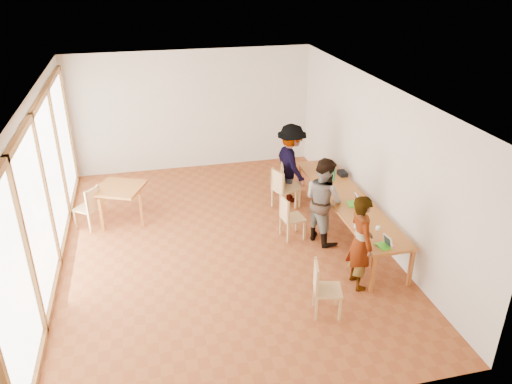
{
  "coord_description": "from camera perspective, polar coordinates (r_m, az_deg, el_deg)",
  "views": [
    {
      "loc": [
        -1.24,
        -8.15,
        5.06
      ],
      "look_at": [
        0.66,
        -0.13,
        1.1
      ],
      "focal_mm": 35.0,
      "sensor_mm": 36.0,
      "label": 1
    }
  ],
  "objects": [
    {
      "name": "ceiling",
      "position": [
        8.49,
        -4.63,
        11.68
      ],
      "size": [
        6.0,
        8.0,
        0.04
      ],
      "primitive_type": "cube",
      "color": "white",
      "rests_on": "wall_back"
    },
    {
      "name": "laptop_mid",
      "position": [
        9.62,
        11.22,
        -1.11
      ],
      "size": [
        0.25,
        0.27,
        0.21
      ],
      "rotation": [
        0.0,
        0.0,
        -0.17
      ],
      "color": "#45CE24",
      "rests_on": "communal_table"
    },
    {
      "name": "ground",
      "position": [
        9.67,
        -4.0,
        -5.96
      ],
      "size": [
        8.0,
        8.0,
        0.0
      ],
      "primitive_type": "plane",
      "color": "brown",
      "rests_on": "ground"
    },
    {
      "name": "person_near",
      "position": [
        8.29,
        11.87,
        -5.63
      ],
      "size": [
        0.4,
        0.61,
        1.66
      ],
      "primitive_type": "imported",
      "rotation": [
        0.0,
        0.0,
        1.58
      ],
      "color": "gray",
      "rests_on": "ground"
    },
    {
      "name": "communal_table",
      "position": [
        9.89,
        10.39,
        -0.94
      ],
      "size": [
        0.8,
        4.0,
        0.75
      ],
      "color": "#AC5726",
      "rests_on": "ground"
    },
    {
      "name": "side_table",
      "position": [
        10.58,
        -15.33,
        0.15
      ],
      "size": [
        0.9,
        0.9,
        0.75
      ],
      "rotation": [
        0.0,
        0.0,
        -0.41
      ],
      "color": "#AC5726",
      "rests_on": "ground"
    },
    {
      "name": "clear_glass",
      "position": [
        8.83,
        11.37,
        -3.78
      ],
      "size": [
        0.07,
        0.07,
        0.09
      ],
      "primitive_type": "cylinder",
      "color": "silver",
      "rests_on": "communal_table"
    },
    {
      "name": "chair_far",
      "position": [
        10.71,
        2.87,
        0.79
      ],
      "size": [
        0.55,
        0.55,
        0.49
      ],
      "rotation": [
        0.0,
        0.0,
        0.38
      ],
      "color": "tan",
      "rests_on": "ground"
    },
    {
      "name": "chair_spare",
      "position": [
        10.48,
        -18.44,
        -1.26
      ],
      "size": [
        0.58,
        0.58,
        0.48
      ],
      "rotation": [
        0.0,
        0.0,
        2.51
      ],
      "color": "tan",
      "rests_on": "ground"
    },
    {
      "name": "yellow_mug",
      "position": [
        10.81,
        7.94,
        2.16
      ],
      "size": [
        0.14,
        0.14,
        0.09
      ],
      "primitive_type": "imported",
      "rotation": [
        0.0,
        0.0,
        -0.24
      ],
      "color": "gold",
      "rests_on": "communal_table"
    },
    {
      "name": "wall_front",
      "position": [
        5.61,
        2.64,
        -13.79
      ],
      "size": [
        6.0,
        0.1,
        3.0
      ],
      "primitive_type": "cube",
      "color": "beige",
      "rests_on": "ground"
    },
    {
      "name": "chair_empty",
      "position": [
        10.94,
        3.48,
        1.34
      ],
      "size": [
        0.52,
        0.52,
        0.49
      ],
      "rotation": [
        0.0,
        0.0,
        -0.23
      ],
      "color": "tan",
      "rests_on": "ground"
    },
    {
      "name": "laptop_near",
      "position": [
        8.4,
        14.57,
        -5.72
      ],
      "size": [
        0.23,
        0.25,
        0.19
      ],
      "rotation": [
        0.0,
        0.0,
        0.14
      ],
      "color": "#45CE24",
      "rests_on": "communal_table"
    },
    {
      "name": "window_wall",
      "position": [
        9.06,
        -23.09,
        0.34
      ],
      "size": [
        0.1,
        8.0,
        3.0
      ],
      "primitive_type": "cube",
      "color": "white",
      "rests_on": "ground"
    },
    {
      "name": "green_bottle",
      "position": [
        10.52,
        8.86,
        1.99
      ],
      "size": [
        0.07,
        0.07,
        0.28
      ],
      "primitive_type": "cylinder",
      "color": "#217947",
      "rests_on": "communal_table"
    },
    {
      "name": "black_pouch",
      "position": [
        10.85,
        9.85,
        2.12
      ],
      "size": [
        0.16,
        0.26,
        0.09
      ],
      "primitive_type": "cube",
      "color": "black",
      "rests_on": "communal_table"
    },
    {
      "name": "condiment_cup",
      "position": [
        8.86,
        13.77,
        -4.03
      ],
      "size": [
        0.08,
        0.08,
        0.06
      ],
      "primitive_type": "cylinder",
      "color": "white",
      "rests_on": "communal_table"
    },
    {
      "name": "pink_phone",
      "position": [
        8.46,
        15.34,
        -5.93
      ],
      "size": [
        0.05,
        0.1,
        0.01
      ],
      "primitive_type": "cube",
      "color": "#ED4A60",
      "rests_on": "communal_table"
    },
    {
      "name": "person_mid",
      "position": [
        9.49,
        7.71,
        -0.93
      ],
      "size": [
        0.89,
        1.0,
        1.7
      ],
      "primitive_type": "imported",
      "rotation": [
        0.0,
        0.0,
        1.93
      ],
      "color": "gray",
      "rests_on": "ground"
    },
    {
      "name": "wall_back",
      "position": [
        12.72,
        -7.29,
        9.2
      ],
      "size": [
        6.0,
        0.1,
        3.0
      ],
      "primitive_type": "cube",
      "color": "beige",
      "rests_on": "ground"
    },
    {
      "name": "wall_right",
      "position": [
        9.85,
        13.21,
        3.77
      ],
      "size": [
        0.1,
        8.0,
        3.0
      ],
      "primitive_type": "cube",
      "color": "beige",
      "rests_on": "ground"
    },
    {
      "name": "chair_near",
      "position": [
        7.73,
        7.54,
        -10.33
      ],
      "size": [
        0.51,
        0.51,
        0.47
      ],
      "rotation": [
        0.0,
        0.0,
        -0.25
      ],
      "color": "tan",
      "rests_on": "ground"
    },
    {
      "name": "laptop_far",
      "position": [
        10.85,
        8.11,
        2.33
      ],
      "size": [
        0.24,
        0.28,
        0.23
      ],
      "rotation": [
        0.0,
        0.0,
        -0.01
      ],
      "color": "#45CE24",
      "rests_on": "communal_table"
    },
    {
      "name": "person_far",
      "position": [
        11.0,
        4.03,
        3.29
      ],
      "size": [
        0.79,
        1.21,
        1.77
      ],
      "primitive_type": "imported",
      "rotation": [
        0.0,
        0.0,
        1.69
      ],
      "color": "gray",
      "rests_on": "ground"
    },
    {
      "name": "chair_mid",
      "position": [
        9.62,
        3.75,
        -2.45
      ],
      "size": [
        0.46,
        0.46,
        0.47
      ],
      "rotation": [
        0.0,
        0.0,
        0.14
      ],
      "color": "tan",
      "rests_on": "ground"
    }
  ]
}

